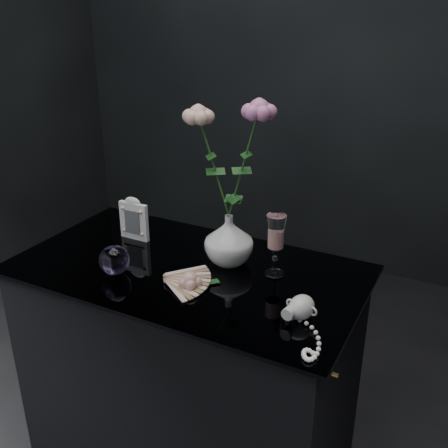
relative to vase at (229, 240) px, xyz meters
The scene contains 9 objects.
table 0.48m from the vase, 137.60° to the right, with size 1.05×0.58×0.76m.
vase is the anchor object (origin of this frame).
wine_glass 0.15m from the vase, ahead, with size 0.06×0.06×0.19m, color white, non-canonical shape.
picture_frame 0.36m from the vase, behind, with size 0.11×0.09×0.15m, color white, non-canonical shape.
paperweight 0.34m from the vase, 140.59° to the right, with size 0.09×0.09×0.09m, color #9C7FCF, non-canonical shape.
paper_fan 0.23m from the vase, 118.94° to the right, with size 0.26×0.20×0.03m, color #F9E4C7, non-canonical shape.
loose_rose 0.20m from the vase, 97.98° to the right, with size 0.11×0.15×0.05m, color #E0A290, non-canonical shape.
pearl_jar 0.35m from the vase, 31.48° to the right, with size 0.22×0.23×0.07m, color silver, non-canonical shape.
roses 0.27m from the vase, 52.43° to the right, with size 0.25×0.11×0.40m.
Camera 1 is at (0.75, -1.14, 1.51)m, focal length 42.00 mm.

